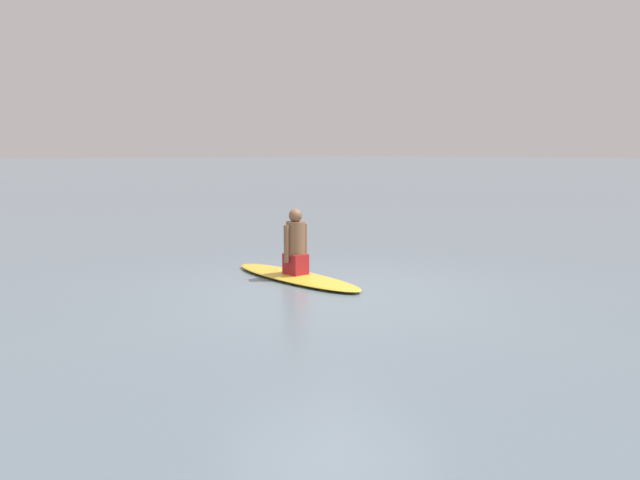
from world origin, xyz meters
TOP-DOWN VIEW (x-y plane):
  - ground_plane at (0.00, 0.00)m, footprint 400.00×400.00m
  - surfboard at (-0.13, -0.97)m, footprint 0.77×2.75m
  - person_paddler at (-0.13, -0.97)m, footprint 0.42×0.33m

SIDE VIEW (x-z plane):
  - ground_plane at x=0.00m, z-range 0.00..0.00m
  - surfboard at x=-0.13m, z-range 0.00..0.09m
  - person_paddler at x=-0.13m, z-range 0.04..1.01m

